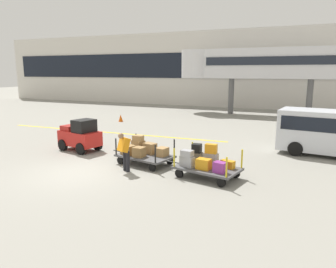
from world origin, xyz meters
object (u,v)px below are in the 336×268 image
at_px(baggage_cart_middle, 206,163).
at_px(shuttle_van, 334,130).
at_px(baggage_handler, 124,150).
at_px(baggage_tug, 80,136).
at_px(baggage_cart_lead, 143,152).
at_px(safety_cone_near, 121,118).

relative_size(baggage_cart_middle, shuttle_van, 0.62).
bearing_deg(baggage_handler, baggage_tug, 151.41).
relative_size(baggage_cart_lead, baggage_cart_middle, 1.00).
relative_size(shuttle_van, safety_cone_near, 9.10).
relative_size(baggage_handler, safety_cone_near, 2.84).
bearing_deg(baggage_cart_middle, shuttle_van, 49.56).
bearing_deg(safety_cone_near, shuttle_van, -18.76).
bearing_deg(shuttle_van, baggage_handler, -142.35).
relative_size(baggage_cart_lead, shuttle_van, 0.62).
height_order(baggage_tug, shuttle_van, shuttle_van).
relative_size(baggage_tug, baggage_handler, 1.46).
bearing_deg(baggage_cart_lead, baggage_tug, 168.43).
bearing_deg(shuttle_van, baggage_cart_middle, -130.44).
distance_m(baggage_cart_lead, baggage_cart_middle, 3.04).
xyz_separation_m(shuttle_van, safety_cone_near, (-14.56, 4.95, -0.96)).
xyz_separation_m(baggage_cart_lead, safety_cone_near, (-7.06, 9.60, -0.25)).
height_order(baggage_handler, safety_cone_near, baggage_handler).
bearing_deg(baggage_handler, baggage_cart_lead, 83.09).
xyz_separation_m(baggage_cart_middle, shuttle_van, (4.54, 5.33, 0.69)).
height_order(baggage_handler, shuttle_van, shuttle_van).
bearing_deg(shuttle_van, baggage_tug, -161.47).
relative_size(baggage_tug, baggage_cart_lead, 0.74).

